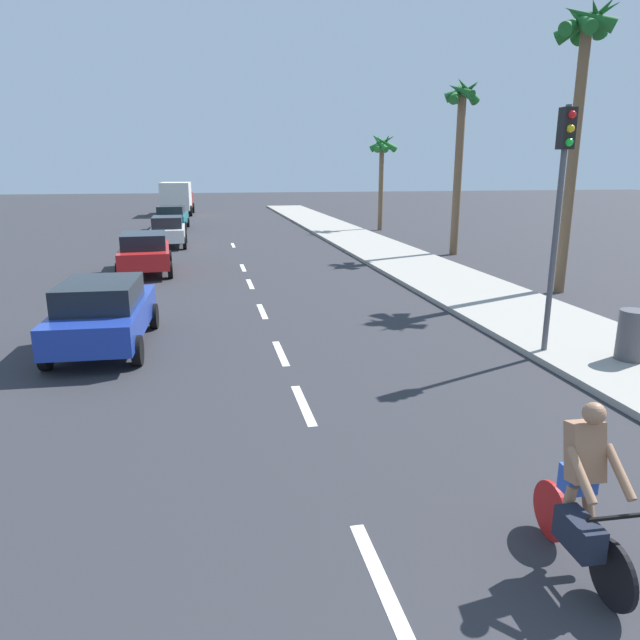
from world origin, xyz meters
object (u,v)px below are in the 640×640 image
object	(u,v)px
parked_car_blue	(103,312)
parked_car_red	(145,252)
cyclist	(582,498)
palm_tree_mid	(583,67)
parked_car_white	(168,230)
trash_bin_near	(633,335)
palm_tree_distant	(382,153)
traffic_signal	(561,187)
parked_car_teal	(172,217)
palm_tree_far	(461,124)
delivery_truck	(177,197)

from	to	relation	value
parked_car_blue	parked_car_red	size ratio (longest dim) A/B	0.98
cyclist	palm_tree_mid	xyz separation A→B (m)	(7.97, 12.41, 6.12)
parked_car_red	parked_car_white	xyz separation A→B (m)	(0.48, 7.96, -0.00)
palm_tree_mid	trash_bin_near	bearing A→B (deg)	-112.92
parked_car_white	palm_tree_distant	bearing A→B (deg)	22.87
parked_car_red	palm_tree_distant	distance (m)	19.89
palm_tree_distant	traffic_signal	size ratio (longest dim) A/B	1.21
parked_car_teal	palm_tree_far	distance (m)	20.61
parked_car_blue	parked_car_white	distance (m)	17.93
delivery_truck	palm_tree_distant	world-z (taller)	palm_tree_distant
parked_car_white	palm_tree_distant	world-z (taller)	palm_tree_distant
parked_car_teal	delivery_truck	bearing A→B (deg)	93.01
parked_car_blue	trash_bin_near	xyz separation A→B (m)	(10.87, -3.50, -0.18)
delivery_truck	palm_tree_distant	size ratio (longest dim) A/B	1.00
parked_car_blue	palm_tree_distant	xyz separation A→B (m)	(13.85, 23.69, 4.08)
parked_car_blue	palm_tree_distant	distance (m)	27.75
cyclist	traffic_signal	xyz separation A→B (m)	(3.66, 6.40, 2.78)
cyclist	parked_car_blue	world-z (taller)	cyclist
parked_car_white	delivery_truck	distance (m)	21.83
delivery_truck	traffic_signal	size ratio (longest dim) A/B	1.22
parked_car_teal	palm_tree_mid	distance (m)	27.68
palm_tree_distant	traffic_signal	xyz separation A→B (m)	(-4.36, -26.25, -1.32)
palm_tree_distant	parked_car_red	bearing A→B (deg)	-135.16
parked_car_white	palm_tree_far	xyz separation A→B (m)	(13.44, -5.67, 5.07)
cyclist	parked_car_blue	xyz separation A→B (m)	(-5.84, 8.96, 0.01)
palm_tree_far	traffic_signal	world-z (taller)	palm_tree_far
parked_car_blue	palm_tree_mid	distance (m)	15.48
parked_car_white	parked_car_teal	bearing A→B (deg)	90.71
palm_tree_mid	palm_tree_distant	world-z (taller)	palm_tree_mid
parked_car_white	parked_car_teal	distance (m)	8.93
parked_car_teal	cyclist	bearing A→B (deg)	-78.61
parked_car_teal	palm_tree_far	bearing A→B (deg)	-44.30
palm_tree_far	delivery_truck	bearing A→B (deg)	116.51
parked_car_blue	trash_bin_near	world-z (taller)	parked_car_blue
parked_car_red	palm_tree_distant	size ratio (longest dim) A/B	0.71
cyclist	palm_tree_mid	bearing A→B (deg)	-120.59
delivery_truck	traffic_signal	distance (m)	43.35
palm_tree_far	palm_tree_distant	xyz separation A→B (m)	(-0.12, 11.44, -0.99)
parked_car_white	palm_tree_mid	world-z (taller)	palm_tree_mid
delivery_truck	traffic_signal	bearing A→B (deg)	-75.43
parked_car_blue	palm_tree_mid	size ratio (longest dim) A/B	0.49
traffic_signal	cyclist	bearing A→B (deg)	-119.75
parked_car_white	trash_bin_near	distance (m)	23.78
parked_car_blue	palm_tree_far	world-z (taller)	palm_tree_far
parked_car_blue	parked_car_red	world-z (taller)	same
parked_car_red	palm_tree_far	world-z (taller)	palm_tree_far
cyclist	traffic_signal	world-z (taller)	traffic_signal
palm_tree_far	palm_tree_distant	bearing A→B (deg)	90.59
cyclist	palm_tree_mid	world-z (taller)	palm_tree_mid
parked_car_white	palm_tree_mid	xyz separation A→B (m)	(13.27, -14.47, 6.11)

